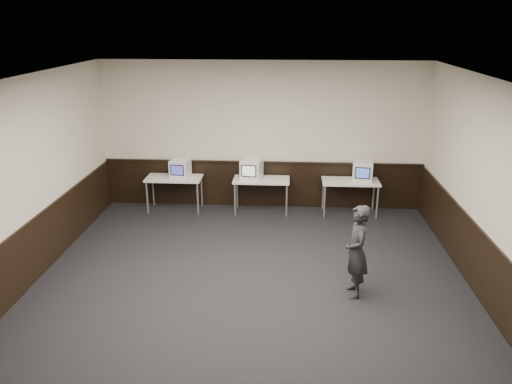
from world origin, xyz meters
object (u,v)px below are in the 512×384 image
desk_left (174,180)px  person (357,251)px  emac_left (180,168)px  desk_right (350,184)px  desk_center (261,182)px  emac_center (252,169)px  emac_right (363,171)px

desk_left → person: person is taller
emac_left → person: (3.36, -3.40, -0.22)m
desk_left → emac_left: size_ratio=2.61×
desk_right → emac_left: size_ratio=2.61×
desk_center → emac_center: 0.36m
desk_left → desk_center: same height
emac_center → emac_right: bearing=10.9°
desk_left → desk_center: size_ratio=1.00×
desk_right → emac_left: bearing=179.5°
desk_center → desk_right: same height
desk_right → emac_right: size_ratio=2.45×
desk_center → person: size_ratio=0.83×
desk_center → desk_right: bearing=0.0°
emac_right → emac_left: bearing=-172.2°
emac_left → person: size_ratio=0.32×
desk_left → emac_right: 4.05m
emac_left → emac_right: 3.90m
desk_left → emac_left: bearing=12.5°
desk_left → emac_left: emac_left is taller
desk_center → desk_right: (1.90, 0.00, 0.00)m
desk_left → person: size_ratio=0.83×
desk_right → emac_right: emac_right is taller
emac_center → desk_left: bearing=-169.0°
desk_center → desk_right: 1.90m
emac_right → person: size_ratio=0.34×
desk_center → person: (1.60, -3.37, 0.05)m
emac_center → person: size_ratio=0.36×
emac_right → desk_center: bearing=-171.3°
emac_left → emac_right: bearing=6.8°
desk_right → emac_left: (-3.66, 0.03, 0.27)m
emac_left → emac_center: (1.55, -0.01, 0.02)m
emac_center → emac_right: (2.35, 0.02, -0.01)m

